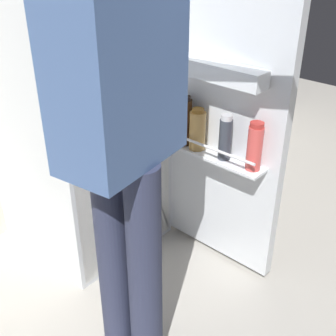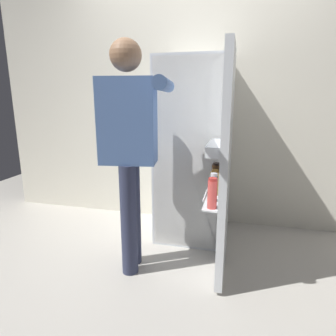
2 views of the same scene
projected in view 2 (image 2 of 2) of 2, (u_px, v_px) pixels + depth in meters
ground_plane at (179, 263)px, 2.31m from camera, size 6.49×6.49×0.00m
kitchen_wall at (200, 107)px, 2.93m from camera, size 4.40×0.10×2.41m
refrigerator at (195, 152)px, 2.61m from camera, size 0.66×1.24×1.63m
person at (130, 140)px, 2.03m from camera, size 0.59×0.66×1.67m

